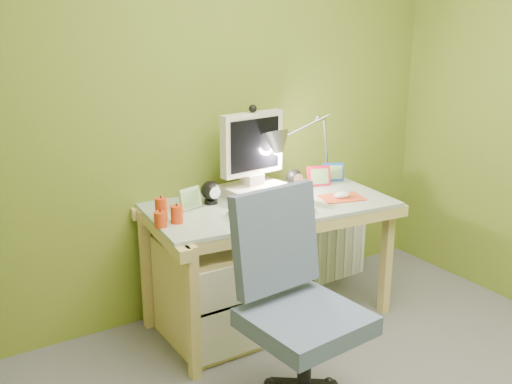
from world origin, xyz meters
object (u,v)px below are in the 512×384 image
task_chair (306,319)px  monitor (252,150)px  desk_lamp (318,133)px  desk (269,263)px  radiator (332,245)px

task_chair → monitor: bearing=65.6°
desk_lamp → task_chair: bearing=-120.9°
monitor → desk: bearing=-95.3°
task_chair → radiator: bearing=41.1°
task_chair → radiator: task_chair is taller
desk → task_chair: task_chair is taller
desk → radiator: size_ratio=3.09×
desk → desk_lamp: (0.45, 0.18, 0.64)m
desk → desk_lamp: desk_lamp is taller
desk_lamp → task_chair: (-0.78, -0.96, -0.53)m
radiator → desk_lamp: bearing=-159.2°
radiator → monitor: bearing=-173.9°
radiator → desk: bearing=-159.6°
monitor → task_chair: (-0.33, -0.96, -0.48)m
task_chair → radiator: size_ratio=2.22×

